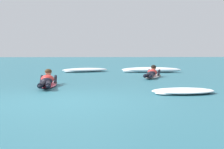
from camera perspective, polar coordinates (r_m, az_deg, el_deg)
name	(u,v)px	position (r m, az deg, el deg)	size (l,w,h in m)	color
ground_plane	(79,72)	(16.48, -5.99, 0.46)	(120.00, 120.00, 0.00)	#2D6B7A
surfer_near	(47,81)	(9.59, -11.71, -1.24)	(0.67, 2.54, 0.53)	#E54C66
surfer_far	(152,74)	(12.82, 7.29, 0.07)	(1.22, 2.48, 0.55)	white
whitewater_front	(85,70)	(16.47, -4.92, 0.81)	(2.65, 1.75, 0.22)	white
whitewater_mid_left	(151,70)	(16.11, 7.17, 0.82)	(3.11, 1.07, 0.27)	white
whitewater_mid_right	(183,91)	(7.90, 12.81, -2.95)	(1.65, 1.07, 0.13)	white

